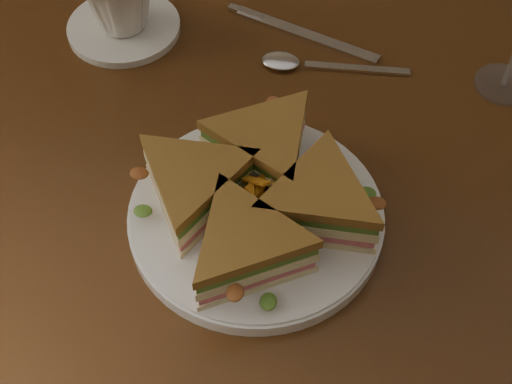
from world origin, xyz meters
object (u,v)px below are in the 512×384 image
Objects in this scene: table at (302,218)px; saucer at (124,27)px; plate at (256,217)px; sandwich_wedges at (256,195)px; knife at (296,32)px; spoon at (299,63)px.

saucer is (-0.27, 0.18, 0.10)m from table.
sandwich_wedges is (-0.00, 0.00, 0.04)m from plate.
sandwich_wedges reaches higher than plate.
knife is at bearing 9.64° from saucer.
spoon is at bearing -5.77° from saucer.
spoon is (0.01, 0.24, -0.00)m from plate.
spoon is (0.01, 0.24, -0.04)m from sandwich_wedges.
knife is at bearing 90.88° from plate.
spoon reaches higher than table.
plate reaches higher than spoon.
knife reaches higher than table.
saucer is at bearing 169.63° from spoon.
spoon is at bearing 88.06° from plate.
spoon reaches higher than knife.
plate is 0.35m from saucer.
saucer is (-0.22, -0.04, 0.00)m from knife.
spoon is (-0.03, 0.16, 0.10)m from table.
sandwich_wedges reaches higher than spoon.
plate is at bearing -71.00° from knife.
saucer reaches higher than table.
plate is at bearing -116.31° from table.
knife is (-0.00, 0.30, -0.04)m from sandwich_wedges.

